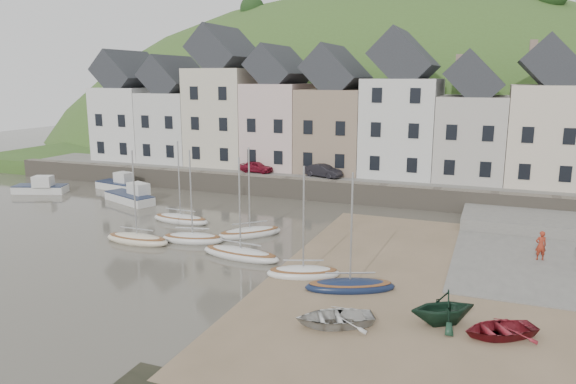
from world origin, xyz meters
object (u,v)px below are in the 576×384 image
at_px(person_red, 541,245).
at_px(car_left, 256,167).
at_px(rowboat_green, 443,307).
at_px(rowboat_red, 499,329).
at_px(rowboat_white, 334,317).
at_px(sailboat_0, 181,219).
at_px(car_right, 323,171).

xyz_separation_m(person_red, car_left, (-24.38, 13.35, 1.16)).
relative_size(rowboat_green, rowboat_red, 0.94).
bearing_deg(rowboat_green, rowboat_white, -100.38).
distance_m(rowboat_white, rowboat_red, 6.85).
distance_m(rowboat_white, person_red, 15.33).
relative_size(sailboat_0, rowboat_red, 2.02).
distance_m(rowboat_green, person_red, 11.58).
bearing_deg(car_right, car_left, 107.58).
distance_m(car_left, car_right, 6.77).
relative_size(rowboat_green, car_left, 0.91).
bearing_deg(rowboat_red, person_red, 136.86).
bearing_deg(sailboat_0, rowboat_red, -26.12).
xyz_separation_m(sailboat_0, rowboat_white, (15.61, -12.42, 0.15)).
bearing_deg(rowboat_green, car_left, -173.48).
xyz_separation_m(rowboat_green, rowboat_red, (2.33, -0.34, -0.45)).
xyz_separation_m(car_left, car_right, (6.77, 0.00, 0.05)).
bearing_deg(rowboat_white, rowboat_red, 75.65).
distance_m(rowboat_red, person_red, 11.24).
xyz_separation_m(rowboat_white, rowboat_red, (6.69, 1.48, -0.03)).
bearing_deg(person_red, car_left, -46.82).
relative_size(sailboat_0, car_right, 1.74).
relative_size(sailboat_0, person_red, 3.61).
bearing_deg(person_red, rowboat_white, 36.53).
height_order(rowboat_white, car_left, car_left).
xyz_separation_m(rowboat_white, car_left, (-15.51, 25.84, 1.74)).
distance_m(rowboat_green, car_left, 31.20).
distance_m(rowboat_red, car_right, 28.89).
height_order(sailboat_0, car_right, sailboat_0).
bearing_deg(rowboat_red, car_right, -179.62).
relative_size(sailboat_0, rowboat_white, 1.85).
distance_m(sailboat_0, rowboat_green, 22.61).
bearing_deg(person_red, car_right, -55.29).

